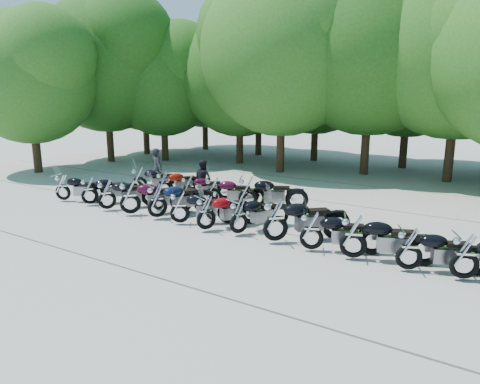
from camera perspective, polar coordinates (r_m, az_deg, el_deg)
The scene contains 33 objects.
ground at distance 12.69m, azimuth -3.67°, elevation -6.09°, with size 90.00×90.00×0.00m, color #9A958B.
tree_0 at distance 32.01m, azimuth -12.74°, elevation 14.71°, with size 7.50×7.50×9.21m.
tree_1 at distance 28.40m, azimuth -10.30°, elevation 14.35°, with size 6.97×6.97×8.55m.
tree_2 at distance 26.76m, azimuth -0.04°, elevation 15.20°, with size 7.31×7.31×8.97m.
tree_3 at distance 23.62m, azimuth 5.68°, elevation 17.97°, with size 8.70×8.70×10.67m.
tree_4 at distance 23.85m, azimuth 17.15°, elevation 18.20°, with size 9.13×9.13×11.20m.
tree_5 at distance 23.17m, azimuth 27.43°, elevation 17.43°, with size 9.04×9.04×11.10m.
tree_9 at distance 34.25m, azimuth -4.78°, elevation 14.91°, with size 7.59×7.59×9.32m.
tree_10 at distance 30.84m, azimuth 2.56°, elevation 15.47°, with size 7.78×7.78×9.55m.
tree_11 at distance 28.33m, azimuth 10.23°, elevation 15.23°, with size 7.56×7.56×9.28m.
tree_12 at distance 26.75m, azimuth 21.76°, elevation 15.24°, with size 7.88×7.88×9.67m.
tree_16 at distance 25.90m, azimuth -26.31°, elevation 13.50°, with size 6.97×6.97×8.55m.
tree_17 at distance 28.80m, azimuth -17.54°, elevation 15.91°, with size 8.31×8.31×10.20m.
motorcycle_0 at distance 18.24m, azimuth -22.58°, elevation 0.72°, with size 0.67×2.20×1.25m, color black, non-canonical shape.
motorcycle_1 at distance 17.21m, azimuth -19.43°, elevation 0.31°, with size 0.67×2.19×1.24m, color black, non-canonical shape.
motorcycle_2 at distance 16.22m, azimuth -17.34°, elevation -0.19°, with size 0.69×2.26×1.28m, color black, non-canonical shape.
motorcycle_3 at distance 15.30m, azimuth -14.46°, elevation -0.51°, with size 0.76×2.48×1.40m, color black, non-canonical shape.
motorcycle_4 at distance 14.65m, azimuth -10.99°, elevation -0.97°, with size 0.74×2.42×1.37m, color black, non-canonical shape.
motorcycle_5 at distance 13.91m, azimuth -8.03°, elevation -1.85°, with size 0.67×2.20×1.24m, color black, non-canonical shape.
motorcycle_6 at distance 13.12m, azimuth -4.54°, elevation -2.58°, with size 0.69×2.25×1.27m, color maroon, non-canonical shape.
motorcycle_7 at distance 12.71m, azimuth -0.15°, elevation -3.10°, with size 0.67×2.21×1.25m, color black, non-canonical shape.
motorcycle_8 at distance 12.03m, azimuth 4.79°, elevation -3.56°, with size 0.78×2.55×1.44m, color black, non-canonical shape.
motorcycle_9 at distance 11.53m, azimuth 9.56°, elevation -4.92°, with size 0.67×2.20×1.24m, color black, non-canonical shape.
motorcycle_10 at distance 11.14m, azimuth 14.93°, elevation -5.55°, with size 0.72×2.36×1.34m, color black, non-canonical shape.
motorcycle_11 at distance 10.84m, azimuth 21.68°, elevation -6.89°, with size 0.65×2.14×1.21m, color black, non-canonical shape.
motorcycle_12 at distance 10.81m, azimuth 27.84°, elevation -7.40°, with size 0.68×2.22×1.26m, color black, non-canonical shape.
motorcycle_14 at distance 18.84m, azimuth -13.28°, elevation 1.77°, with size 0.69×2.28×1.29m, color black, non-canonical shape.
motorcycle_15 at distance 17.83m, azimuth -10.12°, elevation 1.23°, with size 0.67×2.19×1.24m, color maroon, non-canonical shape.
motorcycle_16 at distance 17.07m, azimuth -6.85°, elevation 0.71°, with size 0.63×2.06×1.16m, color #320617, non-canonical shape.
motorcycle_17 at distance 16.13m, azimuth -3.53°, elevation 0.28°, with size 0.68×2.25×1.27m, color #35071C, non-canonical shape.
motorcycle_18 at distance 15.62m, azimuth 1.07°, elevation 0.14°, with size 0.75×2.48×1.40m, color black, non-canonical shape.
rider_0 at distance 19.58m, azimuth -10.98°, elevation 3.08°, with size 0.67×0.44×1.84m, color black.
rider_1 at distance 17.41m, azimuth -4.96°, elevation 1.74°, with size 0.78×0.61×1.61m, color black.
Camera 1 is at (7.13, -9.69, 4.03)m, focal length 32.00 mm.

